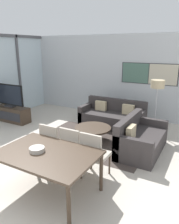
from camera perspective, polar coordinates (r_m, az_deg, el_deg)
wall_back at (r=7.73m, az=8.24°, el=9.21°), size 7.97×0.09×2.80m
area_rug at (r=5.82m, az=0.87°, el=-7.44°), size 2.89×1.99×0.01m
tv_console at (r=7.71m, az=-19.87°, el=-0.44°), size 1.39×0.44×0.50m
television at (r=7.56m, az=-20.32°, el=4.06°), size 1.21×0.20×0.75m
sofa_main at (r=6.84m, az=6.12°, el=-1.38°), size 1.95×0.85×0.81m
sofa_side at (r=5.32m, az=12.77°, el=-7.12°), size 0.85×1.60×0.81m
coffee_table at (r=5.72m, az=0.88°, el=-4.88°), size 0.95×0.95×0.38m
dining_table at (r=3.66m, az=-11.06°, el=-11.32°), size 1.61×1.09×0.75m
dining_chair_left at (r=4.50m, az=-9.49°, el=-7.93°), size 0.46×0.46×0.93m
dining_chair_centre at (r=4.27m, az=-4.30°, el=-9.09°), size 0.46×0.46×0.93m
dining_chair_right at (r=4.05m, az=1.08°, el=-10.59°), size 0.46×0.46×0.93m
fruit_bowl at (r=3.69m, az=-13.57°, el=-9.42°), size 0.25×0.25×0.07m
floor_lamp at (r=6.26m, az=17.32°, el=6.03°), size 0.37×0.37×1.53m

